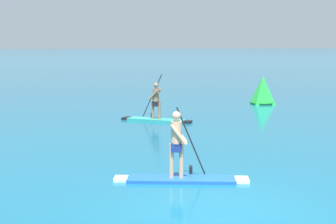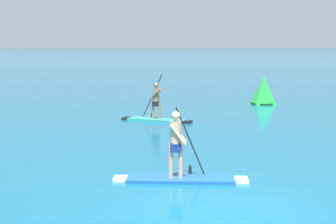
{
  "view_description": "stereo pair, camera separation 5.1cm",
  "coord_description": "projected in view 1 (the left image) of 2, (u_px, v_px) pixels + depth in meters",
  "views": [
    {
      "loc": [
        -3.44,
        -9.04,
        3.32
      ],
      "look_at": [
        1.15,
        8.22,
        0.8
      ],
      "focal_mm": 53.42,
      "sensor_mm": 36.0,
      "label": 1
    },
    {
      "loc": [
        -3.39,
        -9.05,
        3.32
      ],
      "look_at": [
        1.15,
        8.22,
        0.8
      ],
      "focal_mm": 53.42,
      "sensor_mm": 36.0,
      "label": 2
    }
  ],
  "objects": [
    {
      "name": "ground",
      "position": [
        218.0,
        209.0,
        9.99
      ],
      "size": [
        440.0,
        440.0,
        0.0
      ],
      "primitive_type": "plane",
      "color": "#145B7A"
    },
    {
      "name": "race_marker_buoy",
      "position": [
        263.0,
        91.0,
        26.8
      ],
      "size": [
        1.52,
        1.52,
        1.49
      ],
      "color": "green",
      "rests_on": "ground"
    },
    {
      "name": "paddleboarder_far_right",
      "position": [
        156.0,
        113.0,
        21.01
      ],
      "size": [
        2.74,
        2.15,
        2.0
      ],
      "rotation": [
        0.0,
        0.0,
        2.52
      ],
      "color": "teal",
      "rests_on": "ground"
    },
    {
      "name": "paddleboarder_mid_center",
      "position": [
        180.0,
        165.0,
        11.95
      ],
      "size": [
        3.21,
        1.37,
        1.8
      ],
      "rotation": [
        0.0,
        0.0,
        -0.3
      ],
      "color": "blue",
      "rests_on": "ground"
    }
  ]
}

